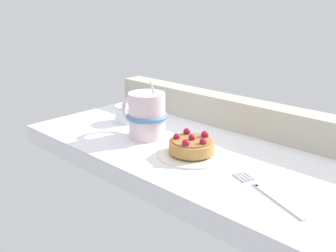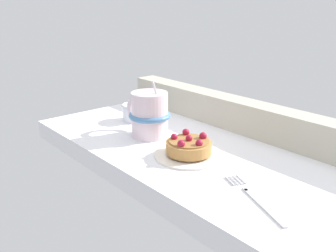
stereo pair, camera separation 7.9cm
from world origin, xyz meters
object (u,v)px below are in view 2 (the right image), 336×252
Objects in this scene: coffee_mug at (149,114)px; dessert_plate at (189,154)px; raspberry_tart at (189,146)px; sugar_bowl at (135,112)px; dessert_fork at (254,197)px.

dessert_plate is at bearing -5.00° from coffee_mug.
raspberry_tart is (-0.01, 0.01, 1.84)cm from dessert_plate.
dessert_plate is at bearing -12.21° from sugar_bowl.
coffee_mug is at bearing 171.32° from dessert_fork.
coffee_mug is at bearing 175.04° from raspberry_tart.
raspberry_tart is at bearing 168.52° from dessert_fork.
coffee_mug reaches higher than sugar_bowl.
raspberry_tart is at bearing -4.96° from coffee_mug.
dessert_plate is 2.03× the size of sugar_bowl.
dessert_plate is 1.04× the size of coffee_mug.
dessert_fork is (19.05, -3.87, -1.93)cm from raspberry_tart.
coffee_mug is 1.95× the size of sugar_bowl.
raspberry_tart is at bearing -12.19° from sugar_bowl.
sugar_bowl is at bearing 159.26° from coffee_mug.
dessert_plate is at bearing 168.55° from dessert_fork.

